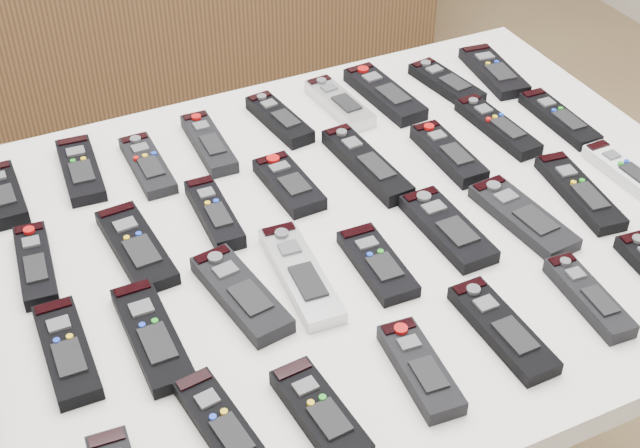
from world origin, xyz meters
name	(u,v)px	position (x,y,z in m)	size (l,w,h in m)	color
table	(320,264)	(-0.13, -0.07, 0.72)	(1.25, 0.88, 0.78)	white
remote_1	(1,196)	(-0.53, 0.21, 0.79)	(0.06, 0.15, 0.02)	black
remote_2	(81,170)	(-0.40, 0.23, 0.79)	(0.05, 0.17, 0.02)	black
remote_3	(147,165)	(-0.31, 0.20, 0.79)	(0.05, 0.16, 0.02)	black
remote_4	(209,143)	(-0.20, 0.21, 0.79)	(0.05, 0.17, 0.02)	black
remote_5	(279,119)	(-0.06, 0.23, 0.79)	(0.05, 0.16, 0.02)	black
remote_6	(339,104)	(0.05, 0.23, 0.79)	(0.05, 0.17, 0.02)	#B7B7BC
remote_7	(384,94)	(0.14, 0.23, 0.79)	(0.06, 0.19, 0.02)	black
remote_8	(446,83)	(0.26, 0.21, 0.79)	(0.05, 0.16, 0.02)	black
remote_9	(494,71)	(0.36, 0.21, 0.79)	(0.06, 0.17, 0.02)	black
remote_11	(36,265)	(-0.52, 0.03, 0.79)	(0.05, 0.16, 0.02)	black
remote_12	(136,247)	(-0.38, 0.01, 0.79)	(0.06, 0.19, 0.02)	black
remote_13	(214,213)	(-0.25, 0.03, 0.79)	(0.04, 0.16, 0.02)	black
remote_14	(289,184)	(-0.12, 0.05, 0.79)	(0.06, 0.15, 0.02)	black
remote_15	(366,164)	(0.01, 0.05, 0.79)	(0.05, 0.21, 0.02)	black
remote_16	(448,154)	(0.14, 0.02, 0.79)	(0.05, 0.17, 0.02)	black
remote_17	(497,127)	(0.26, 0.05, 0.79)	(0.05, 0.19, 0.02)	black
remote_18	(559,118)	(0.37, 0.03, 0.79)	(0.05, 0.17, 0.02)	black
remote_20	(67,351)	(-0.51, -0.15, 0.79)	(0.05, 0.17, 0.02)	black
remote_21	(152,335)	(-0.41, -0.17, 0.79)	(0.06, 0.19, 0.02)	black
remote_22	(241,294)	(-0.28, -0.15, 0.79)	(0.06, 0.18, 0.02)	black
remote_23	(301,274)	(-0.19, -0.14, 0.79)	(0.05, 0.20, 0.02)	#B7B7BC
remote_24	(377,263)	(-0.09, -0.17, 0.79)	(0.06, 0.15, 0.02)	black
remote_25	(447,228)	(0.04, -0.14, 0.79)	(0.06, 0.17, 0.02)	black
remote_26	(523,217)	(0.16, -0.17, 0.79)	(0.06, 0.18, 0.02)	black
remote_27	(579,192)	(0.27, -0.16, 0.79)	(0.05, 0.19, 0.02)	black
remote_28	(625,172)	(0.37, -0.14, 0.79)	(0.04, 0.16, 0.02)	silver
remote_31	(223,427)	(-0.38, -0.34, 0.79)	(0.05, 0.17, 0.02)	black
remote_32	(320,413)	(-0.27, -0.37, 0.79)	(0.05, 0.15, 0.02)	black
remote_33	(420,369)	(-0.13, -0.36, 0.79)	(0.05, 0.15, 0.02)	black
remote_34	(502,329)	(0.00, -0.35, 0.79)	(0.05, 0.18, 0.02)	black
remote_35	(589,297)	(0.13, -0.35, 0.79)	(0.04, 0.16, 0.02)	black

